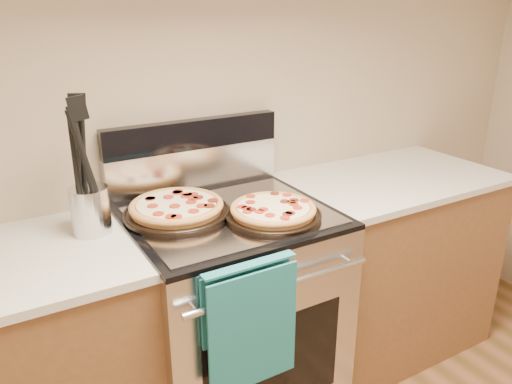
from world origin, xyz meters
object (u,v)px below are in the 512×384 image
pepperoni_pizza_back (177,208)px  utensil_crock (91,210)px  range_body (231,318)px  pepperoni_pizza_front (273,211)px

pepperoni_pizza_back → utensil_crock: size_ratio=2.33×
range_body → pepperoni_pizza_front: 0.53m
pepperoni_pizza_back → utensil_crock: bearing=172.4°
pepperoni_pizza_back → utensil_crock: 0.31m
range_body → pepperoni_pizza_back: (-0.18, 0.07, 0.50)m
pepperoni_pizza_back → pepperoni_pizza_front: pepperoni_pizza_back is taller
pepperoni_pizza_front → pepperoni_pizza_back: bearing=146.2°
pepperoni_pizza_back → pepperoni_pizza_front: (0.30, -0.20, -0.00)m
pepperoni_pizza_front → utensil_crock: size_ratio=2.12×
range_body → pepperoni_pizza_back: bearing=158.9°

